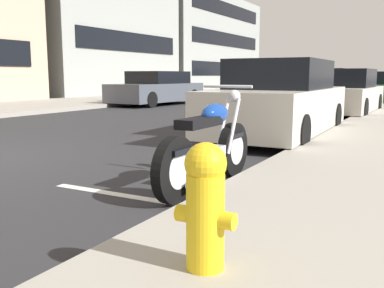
% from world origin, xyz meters
% --- Properties ---
extents(sidewalk_far_curb, '(120.00, 5.00, 0.14)m').
position_xyz_m(sidewalk_far_curb, '(12.00, 7.01, 0.07)').
color(sidewalk_far_curb, gray).
rests_on(sidewalk_far_curb, ground).
extents(parking_stall_stripe, '(0.12, 2.20, 0.01)m').
position_xyz_m(parking_stall_stripe, '(0.00, -3.91, 0.00)').
color(parking_stall_stripe, silver).
rests_on(parking_stall_stripe, ground).
extents(parked_motorcycle, '(2.04, 0.62, 1.13)m').
position_xyz_m(parked_motorcycle, '(0.72, -4.35, 0.44)').
color(parked_motorcycle, black).
rests_on(parked_motorcycle, ground).
extents(parked_car_near_corner, '(4.67, 1.90, 1.55)m').
position_xyz_m(parked_car_near_corner, '(5.09, -3.79, 0.72)').
color(parked_car_near_corner, beige).
rests_on(parked_car_near_corner, ground).
extents(parked_car_behind_motorcycle, '(4.41, 1.98, 1.43)m').
position_xyz_m(parked_car_behind_motorcycle, '(10.92, -4.03, 0.67)').
color(parked_car_behind_motorcycle, beige).
rests_on(parked_car_behind_motorcycle, ground).
extents(parked_car_at_intersection, '(4.29, 2.04, 1.39)m').
position_xyz_m(parked_car_at_intersection, '(17.24, -4.03, 0.66)').
color(parked_car_at_intersection, '#236638').
rests_on(parked_car_at_intersection, ground).
extents(parked_car_far_down_curb, '(4.64, 1.98, 1.32)m').
position_xyz_m(parked_car_far_down_curb, '(22.49, -3.81, 0.63)').
color(parked_car_far_down_curb, beige).
rests_on(parked_car_far_down_curb, ground).
extents(crossing_truck, '(2.10, 5.25, 1.84)m').
position_xyz_m(crossing_truck, '(36.89, 2.26, 0.96)').
color(crossing_truck, '#4C5156').
rests_on(crossing_truck, ground).
extents(car_opposite_curb, '(4.74, 2.13, 1.40)m').
position_xyz_m(car_opposite_curb, '(12.12, 3.74, 0.67)').
color(car_opposite_curb, '#4C515B').
rests_on(car_opposite_curb, ground).
extents(fire_hydrant, '(0.24, 0.36, 0.74)m').
position_xyz_m(fire_hydrant, '(-1.41, -5.39, 0.53)').
color(fire_hydrant, gold).
rests_on(fire_hydrant, sidewalk_near_curb).
extents(townhouse_behind_pole, '(15.62, 8.99, 8.03)m').
position_xyz_m(townhouse_behind_pole, '(31.99, 13.77, 4.02)').
color(townhouse_behind_pole, '#939993').
rests_on(townhouse_behind_pole, ground).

